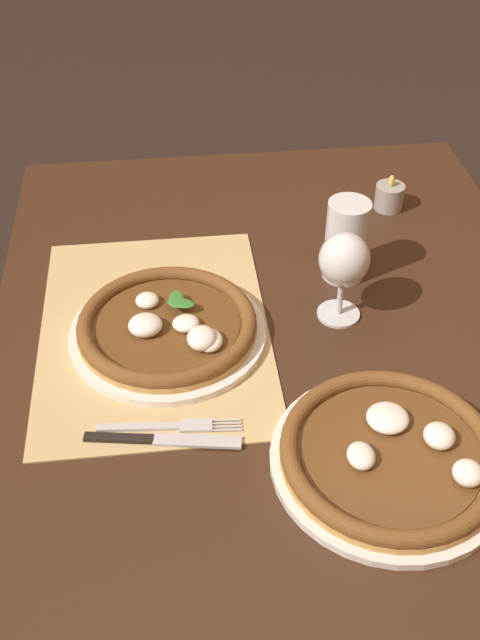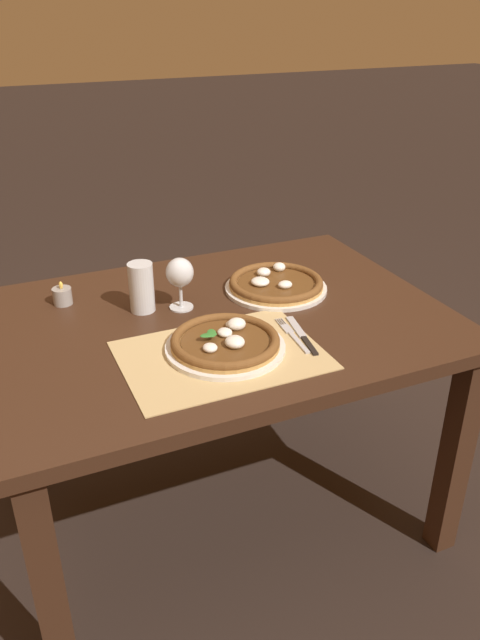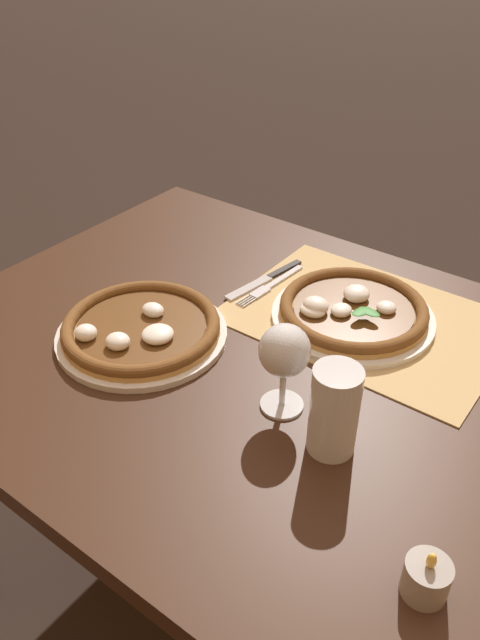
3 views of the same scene
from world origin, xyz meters
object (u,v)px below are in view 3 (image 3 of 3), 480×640
Objects in this scene: pizza_far at (141,329)px; wine_glass at (284,354)px; knife at (265,280)px; pizza_near at (352,311)px; fork at (271,285)px; votive_candle at (426,579)px; pint_glass at (334,412)px.

wine_glass reaches higher than pizza_far.
knife is at bearing -51.05° from wine_glass.
pizza_far is 0.32m from wine_glass.
pizza_near is 0.21m from knife.
pizza_near is 0.29m from wine_glass.
knife is (-0.07, -0.30, -0.01)m from pizza_far.
knife is (0.02, -0.01, 0.00)m from fork.
wine_glass reaches higher than knife.
pizza_near is 0.19m from fork.
pizza_far is 1.57× the size of fork.
pizza_far is 0.30m from knife.
wine_glass is at bearing -28.19° from votive_candle.
fork is at bearing -1.66° from pizza_near.
votive_candle is at bearing 139.97° from knife.
knife is at bearing -40.03° from votive_candle.
pint_glass is 0.67× the size of knife.
pizza_far is at bearing 76.64° from knife.
pizza_near is 0.98× the size of pizza_far.
pizza_near is 1.54× the size of fork.
fork is at bearing -40.57° from votive_candle.
pizza_near is at bearing 175.54° from knife.
knife is (0.21, -0.02, -0.02)m from pizza_near.
fork is 2.79× the size of votive_candle.
pizza_near is 2.00× the size of wine_glass.
knife is at bearing -25.54° from fork.
wine_glass is at bearing -179.74° from pizza_far.
pint_glass reaches higher than knife.
pizza_far is (0.28, 0.28, -0.00)m from pizza_near.
pint_glass is 0.45m from fork.
knife is 2.98× the size of votive_candle.
knife is at bearing -43.33° from pint_glass.
knife is 0.72m from votive_candle.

